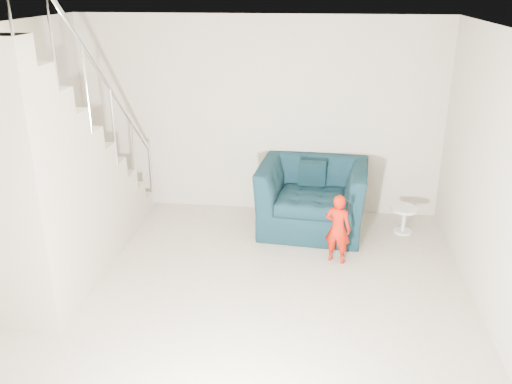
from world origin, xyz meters
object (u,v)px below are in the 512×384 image
at_px(armchair, 312,197).
at_px(toddler, 338,229).
at_px(staircase, 48,197).
at_px(side_table, 404,216).

relative_size(armchair, toddler, 1.63).
bearing_deg(staircase, side_table, 21.81).
relative_size(side_table, staircase, 0.10).
xyz_separation_m(toddler, side_table, (0.89, 0.90, -0.19)).
distance_m(toddler, side_table, 1.27).
bearing_deg(staircase, toddler, 12.70).
xyz_separation_m(toddler, staircase, (-3.10, -0.70, 0.53)).
height_order(armchair, staircase, staircase).
bearing_deg(armchair, staircase, -145.31).
relative_size(armchair, side_table, 3.97).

